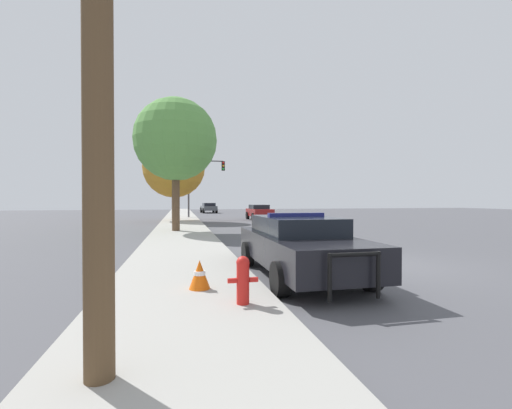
{
  "coord_description": "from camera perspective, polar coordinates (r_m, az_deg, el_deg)",
  "views": [
    {
      "loc": [
        -5.18,
        -8.37,
        1.77
      ],
      "look_at": [
        -0.51,
        12.58,
        1.47
      ],
      "focal_mm": 24.0,
      "sensor_mm": 36.0,
      "label": 1
    }
  ],
  "objects": [
    {
      "name": "tree_sidewalk_mid",
      "position": [
        28.27,
        -13.5,
        6.1
      ],
      "size": [
        4.92,
        4.92,
        6.73
      ],
      "color": "brown",
      "rests_on": "sidewalk_left"
    },
    {
      "name": "car_background_oncoming",
      "position": [
        30.19,
        0.56,
        -1.2
      ],
      "size": [
        1.91,
        3.94,
        1.33
      ],
      "rotation": [
        0.0,
        0.0,
        3.15
      ],
      "color": "maroon",
      "rests_on": "ground_plane"
    },
    {
      "name": "sidewalk_left",
      "position": [
        8.54,
        -11.97,
        -10.72
      ],
      "size": [
        3.0,
        110.0,
        0.13
      ],
      "color": "#A3A099",
      "rests_on": "ground_plane"
    },
    {
      "name": "ground_plane",
      "position": [
        10.0,
        19.15,
        -9.43
      ],
      "size": [
        110.0,
        110.0,
        0.0
      ],
      "primitive_type": "plane",
      "color": "#4F4F54"
    },
    {
      "name": "traffic_cone",
      "position": [
        6.49,
        -9.38,
        -11.41
      ],
      "size": [
        0.39,
        0.39,
        0.53
      ],
      "color": "orange",
      "rests_on": "sidewalk_left"
    },
    {
      "name": "fire_hydrant",
      "position": [
        5.5,
        -2.2,
        -12.2
      ],
      "size": [
        0.48,
        0.21,
        0.75
      ],
      "color": "red",
      "rests_on": "sidewalk_left"
    },
    {
      "name": "tree_sidewalk_near",
      "position": [
        18.85,
        -13.25,
        10.46
      ],
      "size": [
        4.36,
        4.36,
        7.01
      ],
      "color": "brown",
      "rests_on": "sidewalk_left"
    },
    {
      "name": "police_car",
      "position": [
        8.04,
        7.16,
        -6.57
      ],
      "size": [
        2.08,
        4.98,
        1.46
      ],
      "rotation": [
        0.0,
        0.0,
        3.14
      ],
      "color": "black",
      "rests_on": "ground_plane"
    },
    {
      "name": "traffic_light",
      "position": [
        32.98,
        -8.87,
        4.63
      ],
      "size": [
        3.51,
        0.35,
        5.49
      ],
      "color": "#424247",
      "rests_on": "sidewalk_left"
    },
    {
      "name": "car_background_distant",
      "position": [
        46.48,
        -7.89,
        -0.49
      ],
      "size": [
        2.14,
        4.22,
        1.34
      ],
      "rotation": [
        0.0,
        0.0,
        0.06
      ],
      "color": "#474C51",
      "rests_on": "ground_plane"
    }
  ]
}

